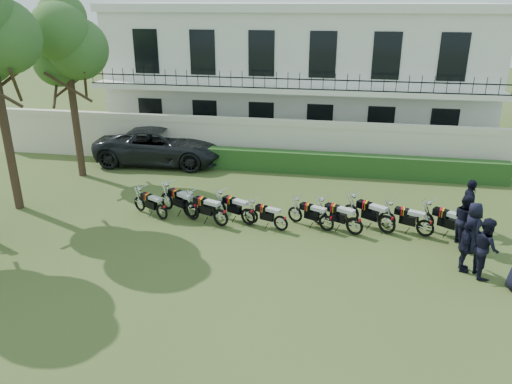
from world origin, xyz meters
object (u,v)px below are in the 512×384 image
at_px(officer_2, 465,247).
at_px(motorcycle_2, 221,213).
at_px(motorcycle_8, 426,224).
at_px(motorcycle_6, 355,222).
at_px(motorcycle_4, 281,220).
at_px(motorcycle_7, 387,220).
at_px(officer_1, 485,247).
at_px(motorcycle_1, 192,207).
at_px(officer_4, 465,220).
at_px(motorcycle_3, 248,213).
at_px(motorcycle_9, 466,228).
at_px(tree_west_near, 66,43).
at_px(suv, 161,146).
at_px(motorcycle_0, 162,208).
at_px(motorcycle_5, 327,219).
at_px(officer_3, 473,227).
at_px(officer_5, 469,206).

bearing_deg(officer_2, motorcycle_2, 84.16).
bearing_deg(motorcycle_8, motorcycle_6, 118.87).
relative_size(motorcycle_4, officer_2, 1.06).
distance_m(motorcycle_4, motorcycle_7, 3.64).
bearing_deg(motorcycle_6, officer_1, -91.62).
distance_m(motorcycle_1, officer_4, 9.36).
relative_size(motorcycle_1, motorcycle_2, 0.97).
bearing_deg(motorcycle_6, motorcycle_3, 114.87).
height_order(motorcycle_2, motorcycle_9, motorcycle_9).
xyz_separation_m(motorcycle_1, motorcycle_6, (5.83, -0.22, -0.02)).
xyz_separation_m(tree_west_near, suv, (2.91, 2.46, -5.01)).
relative_size(motorcycle_0, motorcycle_2, 0.86).
bearing_deg(motorcycle_0, motorcycle_3, -59.65).
bearing_deg(motorcycle_2, officer_2, -80.64).
height_order(motorcycle_6, officer_1, officer_1).
height_order(motorcycle_4, officer_1, officer_1).
height_order(motorcycle_5, motorcycle_9, motorcycle_9).
bearing_deg(motorcycle_6, officer_3, -70.38).
height_order(motorcycle_8, officer_2, officer_2).
xyz_separation_m(motorcycle_4, motorcycle_5, (1.56, 0.27, 0.02)).
bearing_deg(motorcycle_6, officer_5, -47.35).
distance_m(motorcycle_0, motorcycle_8, 9.31).
xyz_separation_m(motorcycle_9, officer_1, (0.05, -2.14, 0.39)).
bearing_deg(officer_1, motorcycle_0, 71.25).
relative_size(motorcycle_5, motorcycle_6, 0.93).
xyz_separation_m(motorcycle_0, motorcycle_8, (9.31, 0.26, 0.02)).
bearing_deg(officer_3, motorcycle_8, 42.14).
bearing_deg(officer_3, motorcycle_0, 70.47).
xyz_separation_m(motorcycle_2, officer_1, (8.35, -1.88, 0.40)).
relative_size(motorcycle_0, officer_5, 0.88).
distance_m(motorcycle_3, suv, 8.57).
bearing_deg(officer_4, motorcycle_6, 77.12).
height_order(officer_1, officer_2, officer_1).
bearing_deg(motorcycle_0, motorcycle_5, -60.59).
distance_m(motorcycle_1, motorcycle_2, 1.21).
distance_m(motorcycle_7, officer_3, 2.70).
bearing_deg(tree_west_near, motorcycle_4, -23.56).
xyz_separation_m(motorcycle_8, officer_4, (1.16, -0.25, 0.37)).
height_order(motorcycle_5, motorcycle_8, motorcycle_8).
xyz_separation_m(motorcycle_0, motorcycle_6, (6.94, -0.04, 0.05)).
bearing_deg(motorcycle_5, motorcycle_7, -59.89).
bearing_deg(motorcycle_7, tree_west_near, 105.82).
bearing_deg(officer_5, motorcycle_9, 171.13).
distance_m(motorcycle_4, officer_4, 6.06).
relative_size(motorcycle_2, motorcycle_9, 1.07).
relative_size(motorcycle_4, officer_4, 0.99).
bearing_deg(motorcycle_2, officer_3, -70.80).
relative_size(tree_west_near, officer_4, 4.61).
height_order(motorcycle_0, motorcycle_3, motorcycle_3).
relative_size(motorcycle_3, motorcycle_4, 1.07).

